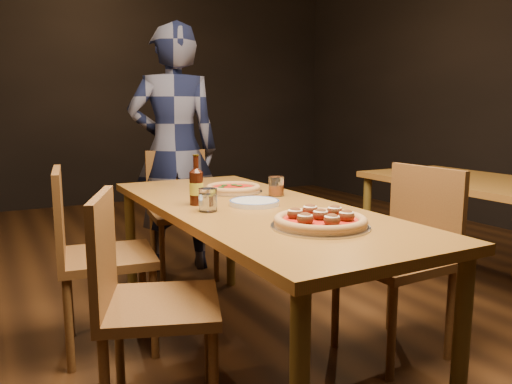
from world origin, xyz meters
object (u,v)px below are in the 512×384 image
chair_main_e (394,259)px  diner (174,150)px  amber_glass (276,186)px  chair_main_sw (107,256)px  pizza_margherita (233,188)px  table_main (251,220)px  beer_bottle (196,187)px  pizza_meatball (320,220)px  chair_end (183,213)px  chair_main_nw (161,304)px  plate_stack (254,203)px  water_glass (208,200)px

chair_main_e → diner: 1.91m
chair_main_e → amber_glass: bearing=-144.3°
chair_main_sw → diner: 1.37m
pizza_margherita → diner: bearing=87.3°
table_main → beer_bottle: 0.30m
chair_main_e → diner: diner is taller
pizza_meatball → beer_bottle: size_ratio=1.64×
chair_end → beer_bottle: beer_bottle is taller
chair_main_nw → diner: 1.95m
pizza_meatball → beer_bottle: bearing=110.9°
table_main → chair_main_sw: size_ratio=2.08×
chair_main_sw → pizza_meatball: 1.15m
beer_bottle → diner: bearing=74.9°
chair_main_e → pizza_margherita: bearing=-145.0°
chair_main_sw → plate_stack: 0.79m
water_glass → amber_glass: water_glass is taller
chair_main_nw → table_main: bearing=-41.3°
pizza_meatball → beer_bottle: 0.70m
beer_bottle → amber_glass: beer_bottle is taller
plate_stack → beer_bottle: size_ratio=1.02×
water_glass → diner: 1.57m
chair_main_nw → pizza_meatball: bearing=-91.6°
table_main → chair_main_sw: chair_main_sw is taller
plate_stack → water_glass: bearing=-172.7°
chair_end → pizza_meatball: chair_end is taller
pizza_meatball → amber_glass: size_ratio=3.79×
chair_end → plate_stack: 1.30m
chair_main_nw → plate_stack: 0.69m
chair_main_nw → pizza_meatball: chair_main_nw is taller
chair_main_nw → chair_main_sw: (-0.05, 0.70, 0.01)m
table_main → plate_stack: plate_stack is taller
chair_main_nw → diner: (0.69, 1.78, 0.44)m
chair_main_nw → chair_main_e: bearing=-70.7°
table_main → diner: (0.14, 1.49, 0.22)m
table_main → chair_main_e: 0.72m
table_main → amber_glass: 0.32m
pizza_margherita → water_glass: bearing=-128.1°
table_main → chair_main_e: (0.61, -0.31, -0.20)m
pizza_margherita → amber_glass: bearing=-54.9°
pizza_meatball → chair_main_e: bearing=19.3°
chair_main_sw → chair_end: (0.71, 0.86, -0.01)m
chair_end → chair_main_e: bearing=-65.1°
chair_end → beer_bottle: 1.24m
water_glass → amber_glass: bearing=23.5°
chair_main_sw → pizza_meatball: (0.62, -0.93, 0.30)m
pizza_margherita → plate_stack: bearing=-101.1°
pizza_meatball → amber_glass: amber_glass is taller
amber_glass → diner: size_ratio=0.06×
chair_main_nw → pizza_margherita: (0.63, 0.67, 0.30)m
amber_glass → diner: 1.32m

